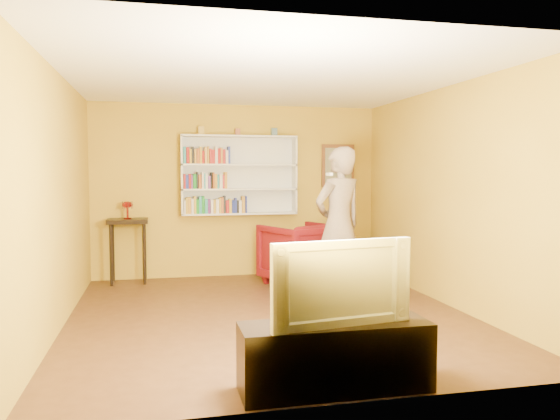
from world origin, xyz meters
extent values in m
cube|color=#432815|center=(0.00, 0.00, -0.06)|extent=(5.30, 5.80, 0.12)
cube|color=#B28E21|center=(0.00, 2.52, 1.35)|extent=(5.30, 0.04, 2.70)
cube|color=#B28E21|center=(0.00, -2.52, 1.35)|extent=(5.30, 0.04, 2.70)
cube|color=#B28E21|center=(-2.27, 0.00, 1.35)|extent=(0.04, 5.80, 2.70)
cube|color=#B28E21|center=(2.27, 0.00, 1.35)|extent=(0.04, 5.80, 2.70)
cube|color=white|center=(0.00, 0.00, 2.73)|extent=(5.30, 5.80, 0.06)
cube|color=silver|center=(0.00, 2.48, 1.60)|extent=(1.80, 0.03, 1.20)
cube|color=silver|center=(-0.89, 2.35, 1.60)|extent=(0.03, 0.28, 1.20)
cube|color=silver|center=(0.89, 2.35, 1.60)|extent=(0.03, 0.28, 1.20)
cube|color=silver|center=(0.00, 2.35, 1.00)|extent=(1.80, 0.28, 0.03)
cube|color=silver|center=(0.00, 2.35, 1.38)|extent=(1.80, 0.28, 0.03)
cube|color=silver|center=(0.00, 2.35, 1.76)|extent=(1.80, 0.28, 0.03)
cube|color=silver|center=(0.00, 2.35, 2.20)|extent=(1.80, 0.28, 0.03)
cube|color=silver|center=(-0.85, 2.29, 1.12)|extent=(0.02, 0.15, 0.21)
cube|color=gold|center=(-0.82, 2.30, 1.14)|extent=(0.03, 0.15, 0.25)
cube|color=#B48024|center=(-0.78, 2.29, 1.14)|extent=(0.04, 0.14, 0.25)
cube|color=silver|center=(-0.73, 2.30, 1.13)|extent=(0.04, 0.17, 0.23)
cube|color=gold|center=(-0.69, 2.30, 1.15)|extent=(0.03, 0.17, 0.27)
cube|color=#1C8128|center=(-0.66, 2.30, 1.12)|extent=(0.04, 0.17, 0.22)
cube|color=teal|center=(-0.61, 2.31, 1.14)|extent=(0.04, 0.18, 0.26)
cube|color=#1C8128|center=(-0.57, 2.29, 1.15)|extent=(0.04, 0.14, 0.27)
cube|color=teal|center=(-0.52, 2.30, 1.12)|extent=(0.04, 0.15, 0.22)
cube|color=#5D2775|center=(-0.48, 2.31, 1.12)|extent=(0.03, 0.17, 0.22)
cube|color=silver|center=(-0.44, 2.30, 1.12)|extent=(0.04, 0.17, 0.21)
cube|color=gold|center=(-0.40, 2.31, 1.12)|extent=(0.03, 0.18, 0.21)
cube|color=silver|center=(-0.35, 2.31, 1.12)|extent=(0.04, 0.19, 0.22)
cube|color=gold|center=(-0.32, 2.30, 1.13)|extent=(0.02, 0.16, 0.24)
cube|color=#9B4D1C|center=(-0.28, 2.30, 1.14)|extent=(0.04, 0.15, 0.25)
cube|color=black|center=(-0.25, 2.30, 1.15)|extent=(0.03, 0.16, 0.27)
cube|color=maroon|center=(-0.20, 2.31, 1.11)|extent=(0.04, 0.17, 0.20)
cube|color=gold|center=(-0.16, 2.30, 1.12)|extent=(0.04, 0.16, 0.22)
cube|color=#202E96|center=(-0.11, 2.31, 1.11)|extent=(0.04, 0.18, 0.20)
cube|color=#202E96|center=(-0.07, 2.30, 1.13)|extent=(0.03, 0.15, 0.23)
cube|color=black|center=(-0.04, 2.29, 1.11)|extent=(0.02, 0.15, 0.19)
cube|color=silver|center=(0.00, 2.29, 1.11)|extent=(0.04, 0.14, 0.20)
cube|color=#B48024|center=(0.05, 2.29, 1.14)|extent=(0.04, 0.15, 0.26)
cube|color=#202E96|center=(0.09, 2.31, 1.14)|extent=(0.02, 0.19, 0.26)
cube|color=maroon|center=(-0.85, 2.31, 1.51)|extent=(0.03, 0.19, 0.22)
cube|color=#202E96|center=(-0.81, 2.31, 1.50)|extent=(0.04, 0.18, 0.21)
cube|color=maroon|center=(-0.77, 2.30, 1.51)|extent=(0.03, 0.17, 0.23)
cube|color=#5D2775|center=(-0.74, 2.29, 1.50)|extent=(0.02, 0.14, 0.20)
cube|color=#1C8128|center=(-0.70, 2.30, 1.50)|extent=(0.04, 0.16, 0.22)
cube|color=black|center=(-0.66, 2.31, 1.52)|extent=(0.03, 0.18, 0.26)
cube|color=#9B4D1C|center=(-0.62, 2.30, 1.50)|extent=(0.04, 0.16, 0.22)
cube|color=silver|center=(-0.57, 2.30, 1.52)|extent=(0.03, 0.16, 0.25)
cube|color=teal|center=(-0.55, 2.30, 1.51)|extent=(0.02, 0.16, 0.23)
cube|color=silver|center=(-0.52, 2.31, 1.51)|extent=(0.03, 0.19, 0.23)
cube|color=#5D2775|center=(-0.48, 2.30, 1.49)|extent=(0.04, 0.17, 0.19)
cube|color=black|center=(-0.44, 2.30, 1.52)|extent=(0.02, 0.16, 0.25)
cube|color=#9B4D1C|center=(-0.41, 2.30, 1.52)|extent=(0.03, 0.16, 0.25)
cube|color=#B48024|center=(-0.38, 2.29, 1.51)|extent=(0.04, 0.14, 0.22)
cube|color=teal|center=(-0.34, 2.30, 1.50)|extent=(0.03, 0.16, 0.21)
cube|color=silver|center=(-0.30, 2.29, 1.50)|extent=(0.04, 0.14, 0.22)
cube|color=maroon|center=(-0.26, 2.29, 1.50)|extent=(0.03, 0.15, 0.21)
cube|color=#B48024|center=(-0.22, 2.31, 1.52)|extent=(0.04, 0.18, 0.25)
cube|color=teal|center=(-0.84, 2.31, 1.90)|extent=(0.04, 0.18, 0.25)
cube|color=maroon|center=(-0.79, 2.29, 1.90)|extent=(0.04, 0.14, 0.25)
cube|color=gold|center=(-0.75, 2.31, 1.88)|extent=(0.03, 0.18, 0.22)
cube|color=black|center=(-0.72, 2.31, 1.90)|extent=(0.03, 0.18, 0.25)
cube|color=#B48024|center=(-0.68, 2.31, 1.88)|extent=(0.03, 0.18, 0.22)
cube|color=#9B4D1C|center=(-0.64, 2.30, 1.89)|extent=(0.04, 0.15, 0.23)
cube|color=gold|center=(-0.60, 2.29, 1.90)|extent=(0.03, 0.15, 0.25)
cube|color=maroon|center=(-0.56, 2.30, 1.87)|extent=(0.03, 0.16, 0.19)
cube|color=#B48024|center=(-0.52, 2.31, 1.90)|extent=(0.04, 0.18, 0.25)
cube|color=#B48024|center=(-0.49, 2.30, 1.90)|extent=(0.02, 0.17, 0.26)
cube|color=maroon|center=(-0.45, 2.31, 1.89)|extent=(0.03, 0.19, 0.23)
cube|color=maroon|center=(-0.41, 2.29, 1.88)|extent=(0.04, 0.15, 0.21)
cube|color=silver|center=(-0.37, 2.30, 1.91)|extent=(0.04, 0.16, 0.27)
cube|color=maroon|center=(-0.32, 2.30, 1.89)|extent=(0.04, 0.16, 0.23)
cube|color=#B48024|center=(-0.29, 2.31, 1.90)|extent=(0.03, 0.17, 0.24)
cube|color=maroon|center=(-0.25, 2.29, 1.88)|extent=(0.04, 0.14, 0.22)
cube|color=silver|center=(-0.21, 2.31, 1.88)|extent=(0.04, 0.18, 0.20)
cube|color=#202E96|center=(-0.17, 2.31, 1.91)|extent=(0.03, 0.18, 0.26)
cube|color=#B49433|center=(-0.58, 2.35, 2.28)|extent=(0.09, 0.09, 0.12)
cube|color=#9C5334|center=(-0.02, 2.35, 2.27)|extent=(0.08, 0.08, 0.10)
cube|color=#496579|center=(0.55, 2.35, 2.27)|extent=(0.09, 0.09, 0.12)
cube|color=brown|center=(1.65, 2.46, 1.75)|extent=(0.55, 0.04, 0.70)
cube|color=gray|center=(1.65, 2.44, 1.75)|extent=(0.45, 0.02, 0.58)
cylinder|color=black|center=(-1.92, 2.08, 0.45)|extent=(0.04, 0.04, 0.89)
cylinder|color=black|center=(-1.45, 2.08, 0.45)|extent=(0.04, 0.04, 0.89)
cylinder|color=black|center=(-1.92, 2.42, 0.45)|extent=(0.04, 0.04, 0.89)
cylinder|color=black|center=(-1.45, 2.42, 0.45)|extent=(0.04, 0.04, 0.89)
cube|color=black|center=(-1.68, 2.25, 0.92)|extent=(0.58, 0.45, 0.06)
cylinder|color=maroon|center=(-1.68, 2.25, 0.97)|extent=(0.11, 0.11, 0.02)
cylinder|color=maroon|center=(-1.68, 2.25, 1.05)|extent=(0.03, 0.03, 0.14)
ellipsoid|color=maroon|center=(-1.68, 2.25, 1.17)|extent=(0.15, 0.15, 0.10)
cylinder|color=beige|center=(-1.61, 2.25, 1.16)|extent=(0.01, 0.01, 0.11)
cylinder|color=beige|center=(-1.63, 2.30, 1.16)|extent=(0.01, 0.01, 0.11)
cylinder|color=beige|center=(-1.67, 2.32, 1.16)|extent=(0.01, 0.01, 0.11)
cylinder|color=beige|center=(-1.72, 2.32, 1.16)|extent=(0.01, 0.01, 0.11)
cylinder|color=beige|center=(-1.75, 2.28, 1.16)|extent=(0.01, 0.01, 0.11)
cylinder|color=beige|center=(-1.75, 2.22, 1.16)|extent=(0.01, 0.01, 0.11)
cylinder|color=beige|center=(-1.72, 2.18, 1.16)|extent=(0.01, 0.01, 0.11)
cylinder|color=beige|center=(-1.67, 2.18, 1.16)|extent=(0.01, 0.01, 0.11)
cylinder|color=beige|center=(-1.63, 2.20, 1.16)|extent=(0.01, 0.01, 0.11)
imported|color=#4C050E|center=(0.79, 1.54, 0.45)|extent=(1.27, 1.29, 0.91)
imported|color=#726154|center=(0.99, 0.46, 0.98)|extent=(0.84, 0.70, 1.96)
cube|color=white|center=(0.79, 0.22, 1.62)|extent=(0.04, 0.15, 0.04)
cube|color=black|center=(0.05, -2.25, 0.26)|extent=(1.45, 0.43, 0.52)
imported|color=black|center=(0.05, -2.25, 0.84)|extent=(1.12, 0.31, 0.64)
camera|label=1|loc=(-1.23, -6.09, 1.65)|focal=35.00mm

